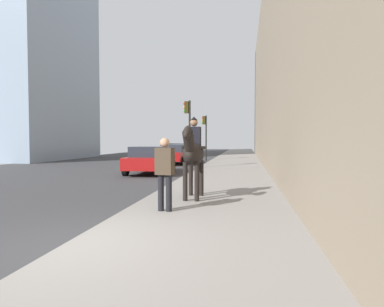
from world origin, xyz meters
name	(u,v)px	position (x,y,z in m)	size (l,w,h in m)	color
sidewalk_slab	(188,252)	(0.00, -1.99, 0.06)	(120.00, 3.98, 0.12)	gray
mounted_horse_near	(193,153)	(4.21, -1.39, 1.41)	(2.15, 0.60, 2.31)	black
pedestrian_greeting	(165,169)	(2.50, -1.00, 1.10)	(0.32, 0.43, 1.70)	black
car_near_lane	(150,159)	(11.79, 2.10, 0.75)	(4.34, 2.21, 1.44)	maroon
car_mid_lane	(175,154)	(18.74, 2.27, 0.75)	(4.46, 2.11, 1.44)	maroon
car_far_lane	(179,150)	(27.92, 3.91, 0.74)	(4.04, 2.06, 1.44)	#B7BABF
traffic_light_near_curb	(188,124)	(14.32, 0.52, 2.74)	(0.20, 0.44, 4.11)	black
traffic_light_far_curb	(205,131)	(22.94, 0.57, 2.59)	(0.20, 0.44, 3.86)	black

